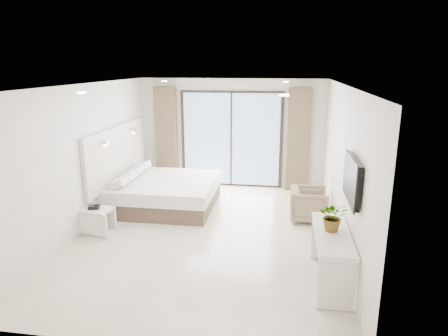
{
  "coord_description": "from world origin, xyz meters",
  "views": [
    {
      "loc": [
        1.33,
        -6.7,
        3.05
      ],
      "look_at": [
        0.23,
        0.4,
        1.16
      ],
      "focal_mm": 32.0,
      "sensor_mm": 36.0,
      "label": 1
    }
  ],
  "objects": [
    {
      "name": "plant",
      "position": [
        2.04,
        -1.32,
        0.94
      ],
      "size": [
        0.39,
        0.44,
        0.34
      ],
      "primitive_type": "imported",
      "rotation": [
        0.0,
        0.0,
        -0.01
      ],
      "color": "#33662D",
      "rests_on": "console_desk"
    },
    {
      "name": "ground",
      "position": [
        0.0,
        0.0,
        0.0
      ],
      "size": [
        6.2,
        6.2,
        0.0
      ],
      "primitive_type": "plane",
      "color": "beige",
      "rests_on": "ground"
    },
    {
      "name": "armchair",
      "position": [
        1.85,
        0.97,
        0.36
      ],
      "size": [
        0.66,
        0.71,
        0.72
      ],
      "primitive_type": "imported",
      "rotation": [
        0.0,
        0.0,
        1.58
      ],
      "color": "#9A8265",
      "rests_on": "ground"
    },
    {
      "name": "nightstand",
      "position": [
        -2.02,
        -0.29,
        0.24
      ],
      "size": [
        0.58,
        0.51,
        0.47
      ],
      "rotation": [
        0.0,
        0.0,
        -0.16
      ],
      "color": "white",
      "rests_on": "ground"
    },
    {
      "name": "phone",
      "position": [
        -2.07,
        -0.29,
        0.51
      ],
      "size": [
        0.23,
        0.19,
        0.07
      ],
      "primitive_type": "cube",
      "rotation": [
        0.0,
        0.0,
        0.23
      ],
      "color": "black",
      "rests_on": "nightstand"
    },
    {
      "name": "room_shell",
      "position": [
        -0.2,
        0.86,
        1.58
      ],
      "size": [
        4.62,
        6.22,
        2.72
      ],
      "color": "silver",
      "rests_on": "ground"
    },
    {
      "name": "bed",
      "position": [
        -1.22,
        1.29,
        0.32
      ],
      "size": [
        2.17,
        2.07,
        0.75
      ],
      "color": "brown",
      "rests_on": "ground"
    },
    {
      "name": "console_desk",
      "position": [
        2.04,
        -1.37,
        0.56
      ],
      "size": [
        0.48,
        1.53,
        0.77
      ],
      "color": "white",
      "rests_on": "ground"
    }
  ]
}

